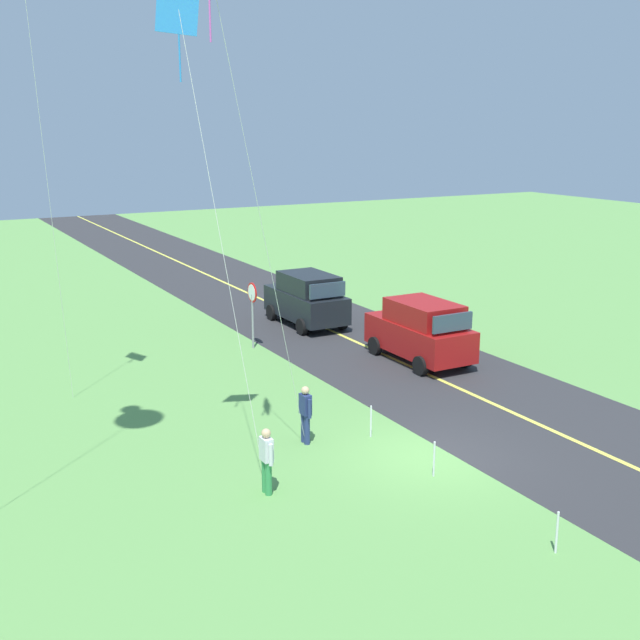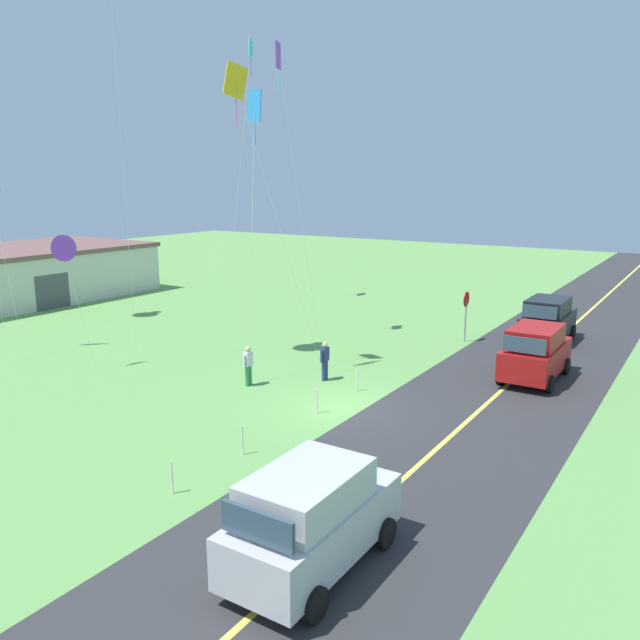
% 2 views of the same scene
% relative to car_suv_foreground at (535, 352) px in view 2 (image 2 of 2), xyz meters
% --- Properties ---
extents(ground_plane, '(120.00, 120.00, 0.10)m').
position_rel_car_suv_foreground_xyz_m(ground_plane, '(-7.02, 4.67, -1.20)').
color(ground_plane, '#60994C').
extents(asphalt_road, '(120.00, 7.00, 0.00)m').
position_rel_car_suv_foreground_xyz_m(asphalt_road, '(-7.02, 0.67, -1.15)').
color(asphalt_road, '#2D2D30').
rests_on(asphalt_road, ground).
extents(road_centre_stripe, '(120.00, 0.16, 0.00)m').
position_rel_car_suv_foreground_xyz_m(road_centre_stripe, '(-7.02, 0.67, -1.15)').
color(road_centre_stripe, '#E5E04C').
rests_on(road_centre_stripe, asphalt_road).
extents(car_suv_foreground, '(4.40, 2.12, 2.24)m').
position_rel_car_suv_foreground_xyz_m(car_suv_foreground, '(0.00, 0.00, 0.00)').
color(car_suv_foreground, maroon).
rests_on(car_suv_foreground, ground).
extents(car_parked_west_near, '(4.40, 2.12, 2.24)m').
position_rel_car_suv_foreground_xyz_m(car_parked_west_near, '(-15.64, 0.56, 0.00)').
color(car_parked_west_near, '#B7B7BC').
rests_on(car_parked_west_near, ground).
extents(car_parked_east_near, '(4.40, 2.12, 2.24)m').
position_rel_car_suv_foreground_xyz_m(car_parked_east_near, '(6.68, 1.09, 0.00)').
color(car_parked_east_near, black).
rests_on(car_parked_east_near, ground).
extents(stop_sign, '(0.76, 0.08, 2.56)m').
position_rel_car_suv_foreground_xyz_m(stop_sign, '(4.48, 4.57, 0.65)').
color(stop_sign, gray).
rests_on(stop_sign, ground).
extents(person_adult_near, '(0.58, 0.22, 1.60)m').
position_rel_car_suv_foreground_xyz_m(person_adult_near, '(-6.88, 9.32, -0.29)').
color(person_adult_near, '#338C4C').
rests_on(person_adult_near, ground).
extents(person_adult_companion, '(0.58, 0.22, 1.60)m').
position_rel_car_suv_foreground_xyz_m(person_adult_companion, '(-4.67, 7.14, -0.29)').
color(person_adult_companion, navy).
rests_on(person_adult_companion, ground).
extents(kite_red_low, '(2.19, 1.49, 11.49)m').
position_rel_car_suv_foreground_xyz_m(kite_red_low, '(-4.92, 10.30, 9.47)').
color(kite_red_low, silver).
rests_on(kite_red_low, ground).
extents(kite_blue_mid, '(2.12, 3.16, 12.26)m').
position_rel_car_suv_foreground_xyz_m(kite_blue_mid, '(-6.21, 10.05, 10.16)').
color(kite_blue_mid, silver).
rests_on(kite_blue_mid, ground).
extents(kite_yellow_high, '(2.57, 1.03, 16.57)m').
position_rel_car_suv_foreground_xyz_m(kite_yellow_high, '(7.17, 20.06, 14.29)').
color(kite_yellow_high, silver).
rests_on(kite_yellow_high, ground).
extents(kite_cyan_top, '(1.54, 0.47, 5.77)m').
position_rel_car_suv_foreground_xyz_m(kite_cyan_top, '(-9.27, 17.02, 4.05)').
color(kite_cyan_top, silver).
rests_on(kite_cyan_top, ground).
extents(kite_purple_back, '(2.50, 1.06, 14.28)m').
position_rel_car_suv_foreground_xyz_m(kite_purple_back, '(0.06, 12.68, 12.19)').
color(kite_purple_back, silver).
rests_on(kite_purple_back, ground).
extents(warehouse_distant, '(18.36, 10.20, 3.50)m').
position_rel_car_suv_foreground_xyz_m(warehouse_distant, '(-1.46, 34.47, 0.60)').
color(warehouse_distant, beige).
rests_on(warehouse_distant, ground).
extents(fence_post_0, '(0.05, 0.05, 0.90)m').
position_rel_car_suv_foreground_xyz_m(fence_post_0, '(-14.91, 5.37, -0.70)').
color(fence_post_0, silver).
rests_on(fence_post_0, ground).
extents(fence_post_1, '(0.05, 0.05, 0.90)m').
position_rel_car_suv_foreground_xyz_m(fence_post_1, '(-12.06, 5.37, -0.70)').
color(fence_post_1, silver).
rests_on(fence_post_1, ground).
extents(fence_post_2, '(0.05, 0.05, 0.90)m').
position_rel_car_suv_foreground_xyz_m(fence_post_2, '(-8.01, 5.37, -0.70)').
color(fence_post_2, silver).
rests_on(fence_post_2, ground).
extents(fence_post_3, '(0.05, 0.05, 0.90)m').
position_rel_car_suv_foreground_xyz_m(fence_post_3, '(-5.16, 5.37, -0.70)').
color(fence_post_3, silver).
rests_on(fence_post_3, ground).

